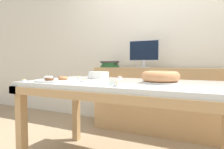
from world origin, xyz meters
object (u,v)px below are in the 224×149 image
Objects in this scene: cake_chocolate_round at (160,77)px; tealight_right_edge at (120,77)px; pastry_platter at (56,80)px; tealight_near_cakes at (117,85)px; tealight_near_front at (24,80)px; computer_monitor at (144,54)px; book_stack at (110,64)px; tealight_centre at (79,78)px; tealight_left_edge at (83,81)px; plate_stack at (99,75)px.

tealight_right_edge is (-0.50, 0.34, -0.04)m from cake_chocolate_round.
pastry_platter is 0.66m from tealight_near_cakes.
tealight_near_front is at bearing -159.78° from cake_chocolate_round.
computer_monitor is at bearing 100.28° from tealight_near_cakes.
book_stack is 1.03m from tealight_centre.
computer_monitor is 1.42× the size of cake_chocolate_round.
tealight_centre is (-0.83, 0.07, -0.04)m from cake_chocolate_round.
tealight_centre is at bearing 130.07° from tealight_left_edge.
pastry_platter is 0.26m from tealight_near_front.
tealight_right_edge is (0.56, 0.74, 0.00)m from tealight_near_front.
computer_monitor reaches higher than tealight_centre.
tealight_centre is 1.00× the size of tealight_left_edge.
computer_monitor reaches higher than tealight_right_edge.
tealight_near_front is at bearing -158.94° from tealight_left_edge.
tealight_right_edge is at bearing 39.52° from tealight_centre.
pastry_platter is 8.84× the size of tealight_near_front.
plate_stack is 5.25× the size of tealight_left_edge.
computer_monitor is 0.95m from plate_stack.
pastry_platter is at bearing -94.44° from tealight_centre.
tealight_near_cakes and tealight_right_edge have the same top height.
tealight_right_edge is (0.33, 0.27, 0.00)m from tealight_centre.
computer_monitor is 0.54m from book_stack.
tealight_left_edge is at bearing 157.49° from tealight_near_cakes.
tealight_centre is 0.76m from tealight_near_cakes.
book_stack is 1.47m from cake_chocolate_round.
cake_chocolate_round is at bearing -66.44° from computer_monitor.
tealight_left_edge is (-0.59, -0.21, -0.04)m from cake_chocolate_round.
tealight_centre is (0.02, 0.31, -0.00)m from pastry_platter.
cake_chocolate_round is 0.84× the size of pastry_platter.
tealight_near_cakes is (0.26, -1.45, -0.27)m from computer_monitor.
tealight_left_edge is at bearing 21.06° from tealight_near_front.
tealight_left_edge is 1.00× the size of tealight_near_front.
pastry_platter is 1.68× the size of plate_stack.
tealight_right_edge is (-0.29, 0.71, 0.00)m from tealight_near_cakes.
cake_chocolate_round is 0.61m from tealight_right_edge.
book_stack is 6.38× the size of tealight_near_front.
tealight_near_cakes is (0.38, -0.16, 0.00)m from tealight_left_edge.
tealight_right_edge is (0.09, 0.55, 0.00)m from tealight_left_edge.
plate_stack is (0.18, 0.43, 0.02)m from pastry_platter.
tealight_centre is at bearing -140.48° from tealight_right_edge.
computer_monitor is 1.50m from tealight_near_cakes.
tealight_left_edge is at bearing -95.22° from computer_monitor.
cake_chocolate_round reaches higher than tealight_near_cakes.
tealight_centre is (0.17, -1.01, -0.13)m from book_stack.
plate_stack is 5.25× the size of tealight_centre.
plate_stack is at bearing 164.06° from cake_chocolate_round.
tealight_centre and tealight_left_edge have the same top height.
computer_monitor is 10.60× the size of tealight_near_cakes.
book_stack is at bearing 132.60° from cake_chocolate_round.
tealight_left_edge is (0.26, 0.03, -0.00)m from pastry_platter.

